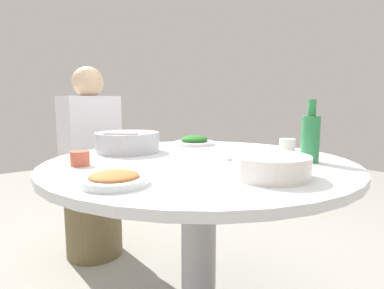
# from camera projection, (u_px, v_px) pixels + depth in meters

# --- Properties ---
(round_dining_table) EXTENTS (1.29, 1.29, 0.76)m
(round_dining_table) POSITION_uv_depth(u_px,v_px,m) (199.00, 194.00, 1.40)
(round_dining_table) COLOR #99999E
(round_dining_table) RESTS_ON ground
(rice_bowl) EXTENTS (0.31, 0.31, 0.11)m
(rice_bowl) POSITION_uv_depth(u_px,v_px,m) (127.00, 142.00, 1.60)
(rice_bowl) COLOR #B2B5BA
(rice_bowl) RESTS_ON round_dining_table
(soup_bowl) EXTENTS (0.27, 0.27, 0.07)m
(soup_bowl) POSITION_uv_depth(u_px,v_px,m) (270.00, 167.00, 1.08)
(soup_bowl) COLOR white
(soup_bowl) RESTS_ON round_dining_table
(dish_tofu_braise) EXTENTS (0.21, 0.21, 0.04)m
(dish_tofu_braise) POSITION_uv_depth(u_px,v_px,m) (114.00, 179.00, 0.98)
(dish_tofu_braise) COLOR white
(dish_tofu_braise) RESTS_ON round_dining_table
(dish_noodles) EXTENTS (0.21, 0.21, 0.04)m
(dish_noodles) POSITION_uv_depth(u_px,v_px,m) (258.00, 153.00, 1.46)
(dish_noodles) COLOR white
(dish_noodles) RESTS_ON round_dining_table
(dish_greens) EXTENTS (0.23, 0.23, 0.05)m
(dish_greens) POSITION_uv_depth(u_px,v_px,m) (194.00, 141.00, 1.86)
(dish_greens) COLOR silver
(dish_greens) RESTS_ON round_dining_table
(green_bottle) EXTENTS (0.07, 0.07, 0.26)m
(green_bottle) POSITION_uv_depth(u_px,v_px,m) (311.00, 137.00, 1.33)
(green_bottle) COLOR #2E8449
(green_bottle) RESTS_ON round_dining_table
(tea_cup_near) EXTENTS (0.07, 0.07, 0.06)m
(tea_cup_near) POSITION_uv_depth(u_px,v_px,m) (80.00, 158.00, 1.26)
(tea_cup_near) COLOR #C5563E
(tea_cup_near) RESTS_ON round_dining_table
(tea_cup_far) EXTENTS (0.08, 0.08, 0.06)m
(tea_cup_far) POSITION_uv_depth(u_px,v_px,m) (287.00, 145.00, 1.62)
(tea_cup_far) COLOR silver
(tea_cup_far) RESTS_ON round_dining_table
(stool_for_diner_left) EXTENTS (0.36, 0.36, 0.46)m
(stool_for_diner_left) POSITION_uv_depth(u_px,v_px,m) (94.00, 220.00, 2.13)
(stool_for_diner_left) COLOR brown
(stool_for_diner_left) RESTS_ON ground
(diner_left) EXTENTS (0.38, 0.36, 0.76)m
(diner_left) POSITION_uv_depth(u_px,v_px,m) (90.00, 138.00, 2.05)
(diner_left) COLOR #2D333D
(diner_left) RESTS_ON stool_for_diner_left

